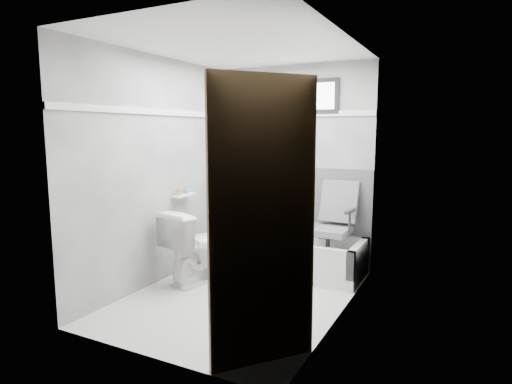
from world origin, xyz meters
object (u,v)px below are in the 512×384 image
Objects in this scene: door at (279,238)px; office_chair at (328,224)px; soap_bottle_a at (179,190)px; bathtub at (297,255)px; toilet at (198,246)px; soap_bottle_b at (186,189)px.

office_chair is at bearing 99.97° from door.
bathtub is at bearing 28.67° from soap_bottle_a.
soap_bottle_a is (-1.52, -0.69, 0.37)m from office_chair.
toilet is 0.40× the size of door.
toilet is 7.65× the size of soap_bottle_a.
office_chair is at bearing 19.85° from soap_bottle_b.
office_chair is at bearing 8.07° from bathtub.
soap_bottle_b reaches higher than toilet.
door is at bearing -39.28° from soap_bottle_a.
door is at bearing -78.24° from office_chair.
bathtub is 1.88× the size of toilet.
bathtub is at bearing -126.58° from toilet.
toilet is 0.70m from soap_bottle_b.
soap_bottle_a reaches higher than toilet.
door is at bearing -71.25° from bathtub.
office_chair reaches higher than bathtub.
soap_bottle_a is at bearing -151.33° from bathtub.
office_chair is 11.07× the size of soap_bottle_b.
bathtub is 0.75× the size of door.
office_chair is at bearing 24.37° from soap_bottle_a.
door is 2.48m from soap_bottle_a.
soap_bottle_b is (-0.32, 0.25, 0.57)m from toilet.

